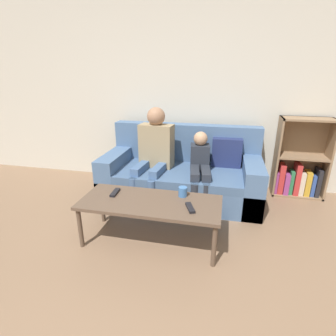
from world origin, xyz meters
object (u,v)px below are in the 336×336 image
bookshelf (298,167)px  tv_remote_0 (190,208)px  cup_near (183,192)px  person_child (200,166)px  couch (182,175)px  coffee_table (150,205)px  person_adult (155,148)px  tv_remote_1 (115,192)px

bookshelf → tv_remote_0: 1.88m
bookshelf → cup_near: size_ratio=10.91×
person_child → tv_remote_0: person_child is taller
couch → bookshelf: bookshelf is taller
coffee_table → cup_near: size_ratio=13.91×
bookshelf → cup_near: bookshelf is taller
coffee_table → person_child: bearing=67.7°
person_child → tv_remote_0: size_ratio=4.86×
person_adult → person_child: person_adult is taller
person_adult → cup_near: 0.93m
coffee_table → tv_remote_0: 0.38m
couch → tv_remote_1: 1.07m
person_child → tv_remote_0: 0.93m
coffee_table → cup_near: (0.27, 0.16, 0.08)m
tv_remote_0 → bookshelf: bearing=28.7°
person_child → cup_near: size_ratio=9.32×
person_child → tv_remote_1: (-0.73, -0.79, -0.05)m
bookshelf → tv_remote_0: bookshelf is taller
couch → coffee_table: couch is taller
tv_remote_1 → coffee_table: bearing=-15.1°
couch → person_adult: bearing=-166.1°
couch → tv_remote_0: couch is taller
tv_remote_1 → tv_remote_0: bearing=-13.9°
tv_remote_0 → person_child: bearing=69.0°
couch → cup_near: size_ratio=20.90×
person_child → person_adult: bearing=165.5°
person_child → tv_remote_1: person_child is taller
couch → bookshelf: size_ratio=1.92×
couch → cup_near: (0.15, -0.86, 0.18)m
cup_near → tv_remote_1: 0.65m
coffee_table → tv_remote_0: bearing=-9.4°
coffee_table → person_child: person_child is taller
couch → person_child: (0.23, -0.15, 0.20)m
person_adult → tv_remote_0: bearing=-53.8°
cup_near → tv_remote_0: size_ratio=0.52×
person_adult → bookshelf: bearing=20.3°
person_adult → cup_near: size_ratio=12.26×
bookshelf → tv_remote_1: (-1.94, -1.31, 0.06)m
cup_near → tv_remote_1: (-0.64, -0.09, -0.03)m
coffee_table → cup_near: cup_near is taller
tv_remote_0 → tv_remote_1: same height
couch → coffee_table: 1.03m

